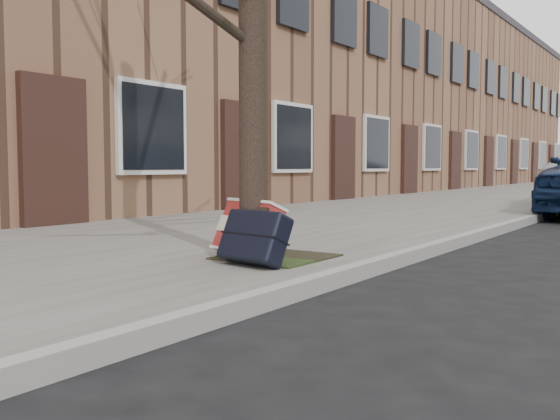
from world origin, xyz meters
The scene contains 6 objects.
ground centered at (0.00, 0.00, 0.00)m, with size 120.00×120.00×0.00m, color black.
near_sidewalk centered at (-3.70, 15.00, 0.06)m, with size 5.00×70.00×0.12m, color gray.
house_near centered at (-9.60, 16.00, 3.50)m, with size 6.80×40.00×7.00m, color brown.
dirt_patch centered at (-2.00, 1.20, 0.13)m, with size 0.85×0.85×0.01m, color black.
suitcase_red centered at (-2.14, 0.99, 0.37)m, with size 0.65×0.18×0.47m, color maroon.
suitcase_navy centered at (-1.90, 0.75, 0.35)m, with size 0.58×0.19×0.42m, color black.
Camera 1 is at (1.02, -3.16, 0.90)m, focal length 40.00 mm.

